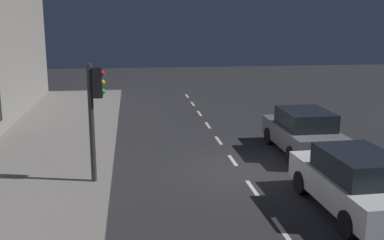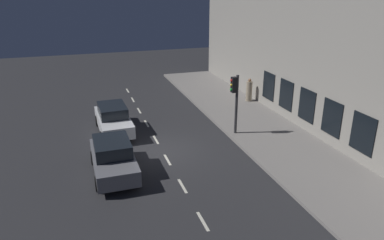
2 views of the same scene
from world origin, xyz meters
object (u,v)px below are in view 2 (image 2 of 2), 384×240
Objects in this scene: parked_car_0 at (113,119)px; pedestrian_0 at (249,91)px; traffic_light at (235,95)px; parked_car_1 at (113,157)px.

parked_car_0 is 10.29m from pedestrian_0.
pedestrian_0 is (3.56, 5.27, -1.51)m from traffic_light.
traffic_light is 0.77× the size of parked_car_0.
parked_car_1 is 13.01m from pedestrian_0.
parked_car_1 is (-0.59, -5.06, -0.00)m from parked_car_0.
pedestrian_0 is (10.55, 7.62, 0.11)m from parked_car_1.
parked_car_0 is 5.09m from parked_car_1.
pedestrian_0 reaches higher than parked_car_0.
traffic_light is 6.53m from pedestrian_0.
pedestrian_0 reaches higher than parked_car_1.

